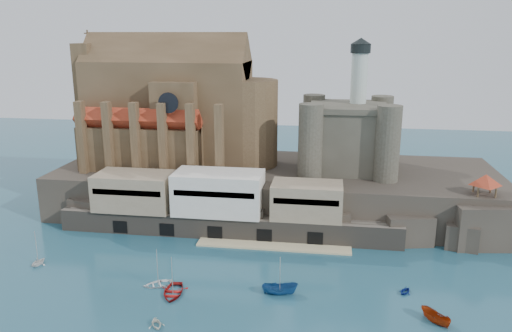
{
  "coord_description": "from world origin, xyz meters",
  "views": [
    {
      "loc": [
        12.03,
        -71.28,
        40.29
      ],
      "look_at": [
        -3.55,
        32.0,
        12.36
      ],
      "focal_mm": 35.0,
      "sensor_mm": 36.0,
      "label": 1
    }
  ],
  "objects_px": {
    "church": "(176,112)",
    "castle_keep": "(348,134)",
    "boat_1": "(156,326)",
    "boat_2": "(280,294)",
    "boat_0": "(173,294)",
    "pavilion": "(486,181)"
  },
  "relations": [
    {
      "from": "church",
      "to": "castle_keep",
      "type": "xyz_separation_m",
      "value": [
        40.21,
        -0.78,
        -3.81
      ]
    },
    {
      "from": "castle_keep",
      "to": "pavilion",
      "type": "bearing_deg",
      "value": -30.18
    },
    {
      "from": "boat_1",
      "to": "boat_2",
      "type": "relative_size",
      "value": 0.54
    },
    {
      "from": "church",
      "to": "boat_1",
      "type": "bearing_deg",
      "value": -76.49
    },
    {
      "from": "castle_keep",
      "to": "boat_0",
      "type": "xyz_separation_m",
      "value": [
        -27.85,
        -43.58,
        -18.31
      ]
    },
    {
      "from": "church",
      "to": "boat_1",
      "type": "xyz_separation_m",
      "value": [
        12.84,
        -53.45,
        -22.13
      ]
    },
    {
      "from": "church",
      "to": "boat_0",
      "type": "height_order",
      "value": "church"
    },
    {
      "from": "castle_keep",
      "to": "boat_1",
      "type": "xyz_separation_m",
      "value": [
        -27.37,
        -52.67,
        -18.31
      ]
    },
    {
      "from": "church",
      "to": "castle_keep",
      "type": "height_order",
      "value": "church"
    },
    {
      "from": "pavilion",
      "to": "boat_2",
      "type": "distance_m",
      "value": 46.87
    },
    {
      "from": "boat_1",
      "to": "boat_2",
      "type": "distance_m",
      "value": 20.11
    },
    {
      "from": "castle_keep",
      "to": "pavilion",
      "type": "xyz_separation_m",
      "value": [
        25.92,
        -15.08,
        -5.59
      ]
    },
    {
      "from": "pavilion",
      "to": "boat_1",
      "type": "bearing_deg",
      "value": -144.8
    },
    {
      "from": "church",
      "to": "boat_2",
      "type": "xyz_separation_m",
      "value": [
        29.23,
        -41.8,
        -22.13
      ]
    },
    {
      "from": "pavilion",
      "to": "boat_0",
      "type": "xyz_separation_m",
      "value": [
        -53.77,
        -28.51,
        -12.73
      ]
    },
    {
      "from": "church",
      "to": "boat_2",
      "type": "bearing_deg",
      "value": -55.04
    },
    {
      "from": "castle_keep",
      "to": "pavilion",
      "type": "height_order",
      "value": "castle_keep"
    },
    {
      "from": "church",
      "to": "boat_2",
      "type": "height_order",
      "value": "church"
    },
    {
      "from": "pavilion",
      "to": "boat_2",
      "type": "height_order",
      "value": "pavilion"
    },
    {
      "from": "church",
      "to": "castle_keep",
      "type": "relative_size",
      "value": 1.6
    },
    {
      "from": "castle_keep",
      "to": "church",
      "type": "bearing_deg",
      "value": 178.89
    },
    {
      "from": "church",
      "to": "castle_keep",
      "type": "bearing_deg",
      "value": -1.11
    }
  ]
}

